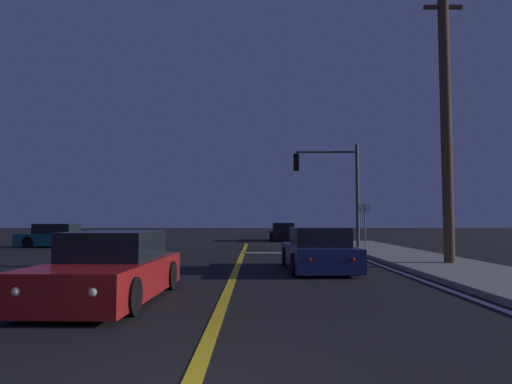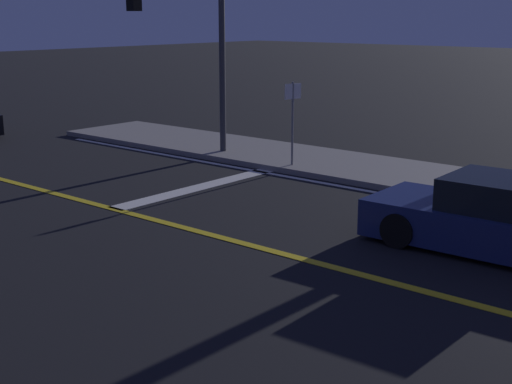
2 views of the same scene
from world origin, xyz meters
name	(u,v)px [view 2 (image 2 of 2)]	position (x,y,z in m)	size (l,w,h in m)	color
lane_line_center	(453,299)	(0.00, 9.33, 0.01)	(0.20, 31.71, 0.01)	gold
stop_bar	(198,188)	(2.60, 17.16, 0.01)	(5.19, 0.50, 0.01)	silver
car_parked_curb_navy	(492,219)	(2.56, 9.83, 0.58)	(2.09, 4.33, 1.34)	navy
traffic_signal_near_right	(191,29)	(4.76, 19.46, 3.70)	(3.46, 0.28, 5.57)	#38383D
street_sign_corner	(293,111)	(5.69, 16.66, 1.60)	(0.56, 0.13, 2.38)	slate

